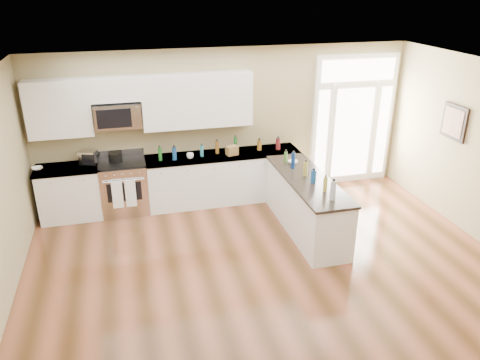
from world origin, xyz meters
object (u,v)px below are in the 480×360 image
object	(u,v)px
peninsula_cabinet	(306,206)
kitchen_range	(124,187)
stockpot	(115,157)
toaster_oven	(89,157)

from	to	relation	value
peninsula_cabinet	kitchen_range	bearing A→B (deg)	153.40
stockpot	kitchen_range	bearing A→B (deg)	-29.42
peninsula_cabinet	stockpot	distance (m)	3.40
kitchen_range	stockpot	distance (m)	0.57
peninsula_cabinet	toaster_oven	world-z (taller)	toaster_oven
peninsula_cabinet	stockpot	xyz separation A→B (m)	(-2.99, 1.50, 0.60)
kitchen_range	toaster_oven	world-z (taller)	toaster_oven
kitchen_range	stockpot	xyz separation A→B (m)	(-0.10, 0.06, 0.56)
kitchen_range	toaster_oven	size ratio (longest dim) A/B	3.87
kitchen_range	peninsula_cabinet	bearing A→B (deg)	-26.60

